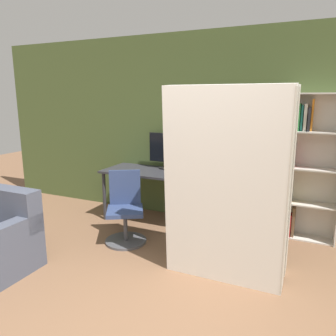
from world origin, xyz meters
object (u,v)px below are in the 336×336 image
(monitor, at_px, (166,149))
(mattress_near, at_px, (225,188))
(mattress_far, at_px, (234,180))
(office_chair, at_px, (125,214))
(bookshelf, at_px, (303,168))

(monitor, bearing_deg, mattress_near, -48.25)
(mattress_far, bearing_deg, office_chair, 177.99)
(bookshelf, distance_m, mattress_far, 1.26)
(monitor, xyz_separation_m, mattress_near, (1.28, -1.43, -0.08))
(bookshelf, distance_m, mattress_near, 1.58)
(monitor, height_order, mattress_near, mattress_near)
(office_chair, bearing_deg, mattress_far, -2.01)
(monitor, xyz_separation_m, bookshelf, (1.90, 0.02, -0.11))
(monitor, bearing_deg, office_chair, -95.18)
(monitor, distance_m, bookshelf, 1.91)
(office_chair, height_order, mattress_far, mattress_far)
(bookshelf, height_order, mattress_far, mattress_far)
(office_chair, xyz_separation_m, mattress_near, (1.37, -0.41, 0.61))
(monitor, height_order, bookshelf, bookshelf)
(mattress_near, xyz_separation_m, mattress_far, (0.00, 0.36, -0.00))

